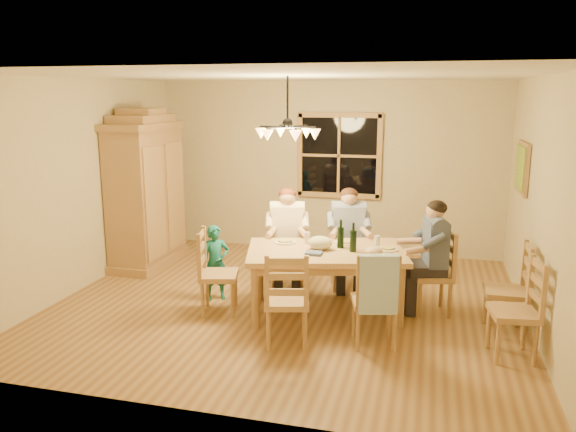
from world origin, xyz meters
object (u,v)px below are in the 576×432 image
(wine_bottle_b, at_px, (353,237))
(armoire, at_px, (146,194))
(wine_bottle_a, at_px, (341,234))
(child, at_px, (216,263))
(chair_spare_front, at_px, (512,328))
(chair_spare_back, at_px, (505,305))
(adult_plaid_man, at_px, (349,226))
(chair_far_right, at_px, (348,266))
(chair_end_right, at_px, (431,288))
(dining_table, at_px, (326,258))
(chair_end_left, at_px, (219,287))
(chair_far_left, at_px, (287,266))
(chair_near_left, at_px, (287,315))
(chair_near_right, at_px, (374,315))
(adult_woman, at_px, (287,226))
(chandelier, at_px, (288,132))
(adult_slate_man, at_px, (434,243))

(wine_bottle_b, bearing_deg, armoire, 158.85)
(wine_bottle_a, relative_size, child, 0.35)
(chair_spare_front, distance_m, chair_spare_back, 0.61)
(adult_plaid_man, height_order, wine_bottle_a, adult_plaid_man)
(chair_far_right, distance_m, chair_end_right, 1.22)
(dining_table, xyz_separation_m, wine_bottle_b, (0.31, 0.01, 0.27))
(chair_end_left, distance_m, child, 0.48)
(chair_far_left, height_order, chair_spare_front, same)
(chair_end_left, height_order, adult_plaid_man, adult_plaid_man)
(chair_near_left, xyz_separation_m, chair_near_right, (0.86, 0.22, 0.00))
(chair_far_left, xyz_separation_m, chair_near_right, (1.27, -1.40, 0.00))
(chair_near_left, relative_size, adult_plaid_man, 1.13)
(armoire, distance_m, wine_bottle_a, 3.27)
(armoire, height_order, chair_end_right, armoire)
(wine_bottle_b, bearing_deg, adult_woman, 143.70)
(adult_woman, bearing_deg, wine_bottle_a, 129.40)
(chair_end_right, relative_size, adult_woman, 1.13)
(dining_table, distance_m, chair_end_right, 1.28)
(chair_near_left, bearing_deg, adult_plaid_man, 64.80)
(dining_table, height_order, adult_woman, adult_woman)
(chandelier, height_order, adult_plaid_man, chandelier)
(dining_table, bearing_deg, adult_slate_man, 14.24)
(adult_plaid_man, bearing_deg, chair_near_right, 93.37)
(adult_woman, xyz_separation_m, chair_spare_back, (2.59, -0.77, -0.54))
(chair_near_right, xyz_separation_m, chair_spare_front, (1.32, 0.03, 0.00))
(adult_slate_man, xyz_separation_m, wine_bottle_b, (-0.88, -0.30, 0.08))
(chair_near_right, bearing_deg, chair_spare_front, -13.02)
(chair_end_left, distance_m, wine_bottle_a, 1.54)
(chair_far_left, bearing_deg, chair_near_left, 90.00)
(chair_near_left, relative_size, adult_slate_man, 1.13)
(adult_woman, xyz_separation_m, wine_bottle_a, (0.78, -0.58, 0.08))
(adult_plaid_man, distance_m, wine_bottle_a, 0.77)
(adult_plaid_man, relative_size, chair_spare_front, 0.88)
(dining_table, distance_m, wine_bottle_a, 0.33)
(chair_far_right, distance_m, child, 1.72)
(chair_end_right, bearing_deg, adult_plaid_man, 46.64)
(chandelier, bearing_deg, adult_slate_man, 4.23)
(child, relative_size, chair_spare_back, 0.95)
(adult_woman, relative_size, chair_spare_back, 0.88)
(chair_end_left, relative_size, chair_spare_back, 1.00)
(chair_near_left, height_order, child, chair_near_left)
(chandelier, relative_size, armoire, 0.33)
(chair_spare_back, bearing_deg, chair_end_right, 64.01)
(adult_woman, distance_m, adult_plaid_man, 0.79)
(chandelier, xyz_separation_m, adult_woman, (-0.14, 0.52, -1.24))
(chair_near_left, bearing_deg, chair_far_right, 64.80)
(adult_plaid_man, distance_m, wine_bottle_b, 0.91)
(chair_far_left, bearing_deg, chair_spare_front, 137.78)
(dining_table, relative_size, child, 2.12)
(chair_near_right, bearing_deg, adult_slate_man, 46.74)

